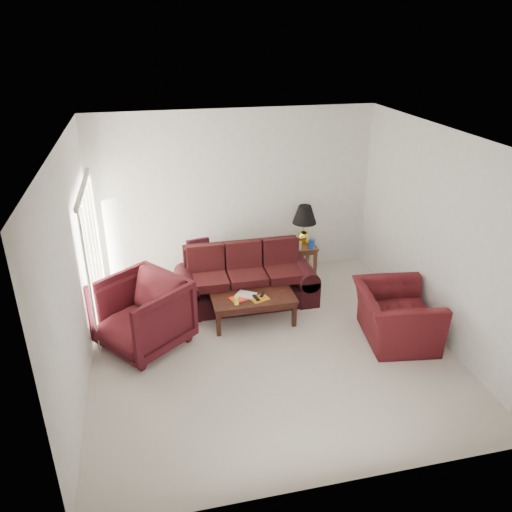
# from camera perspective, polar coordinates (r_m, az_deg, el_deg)

# --- Properties ---
(floor) EXTENTS (5.00, 5.00, 0.00)m
(floor) POSITION_cam_1_polar(r_m,az_deg,el_deg) (7.39, 1.49, -10.14)
(floor) COLOR beige
(floor) RESTS_ON ground
(blinds) EXTENTS (0.10, 2.00, 2.16)m
(blinds) POSITION_cam_1_polar(r_m,az_deg,el_deg) (7.87, -18.20, -0.11)
(blinds) COLOR silver
(blinds) RESTS_ON ground
(sofa) EXTENTS (2.33, 1.08, 0.94)m
(sofa) POSITION_cam_1_polar(r_m,az_deg,el_deg) (8.22, -1.15, -2.42)
(sofa) COLOR black
(sofa) RESTS_ON ground
(throw_pillow) EXTENTS (0.42, 0.27, 0.40)m
(throw_pillow) POSITION_cam_1_polar(r_m,az_deg,el_deg) (8.67, -6.57, 0.68)
(throw_pillow) COLOR black
(throw_pillow) RESTS_ON sofa
(end_table) EXTENTS (0.57, 0.57, 0.56)m
(end_table) POSITION_cam_1_polar(r_m,az_deg,el_deg) (9.32, 5.12, -0.34)
(end_table) COLOR #482F18
(end_table) RESTS_ON ground
(table_lamp) EXTENTS (0.55, 0.55, 0.74)m
(table_lamp) POSITION_cam_1_polar(r_m,az_deg,el_deg) (9.14, 5.53, 3.57)
(table_lamp) COLOR #E4C347
(table_lamp) RESTS_ON end_table
(clock) EXTENTS (0.15, 0.08, 0.15)m
(clock) POSITION_cam_1_polar(r_m,az_deg,el_deg) (9.00, 4.76, 1.19)
(clock) COLOR silver
(clock) RESTS_ON end_table
(blue_canister) EXTENTS (0.12, 0.12, 0.17)m
(blue_canister) POSITION_cam_1_polar(r_m,az_deg,el_deg) (9.06, 6.37, 1.38)
(blue_canister) COLOR #17419B
(blue_canister) RESTS_ON end_table
(picture_frame) EXTENTS (0.12, 0.15, 0.05)m
(picture_frame) POSITION_cam_1_polar(r_m,az_deg,el_deg) (9.33, 4.16, 2.09)
(picture_frame) COLOR silver
(picture_frame) RESTS_ON end_table
(floor_lamp) EXTENTS (0.34, 0.34, 1.73)m
(floor_lamp) POSITION_cam_1_polar(r_m,az_deg,el_deg) (8.57, -15.83, 0.70)
(floor_lamp) COLOR white
(floor_lamp) RESTS_ON ground
(armchair_left) EXTENTS (1.58, 1.57, 1.03)m
(armchair_left) POSITION_cam_1_polar(r_m,az_deg,el_deg) (7.30, -12.92, -6.50)
(armchair_left) COLOR #3D0E13
(armchair_left) RESTS_ON ground
(armchair_right) EXTENTS (1.22, 1.35, 0.79)m
(armchair_right) POSITION_cam_1_polar(r_m,az_deg,el_deg) (7.60, 15.66, -6.55)
(armchair_right) COLOR #471014
(armchair_right) RESTS_ON ground
(coffee_table) EXTENTS (1.35, 0.78, 0.45)m
(coffee_table) POSITION_cam_1_polar(r_m,az_deg,el_deg) (7.81, -0.33, -6.07)
(coffee_table) COLOR black
(coffee_table) RESTS_ON ground
(magazine_red) EXTENTS (0.32, 0.28, 0.02)m
(magazine_red) POSITION_cam_1_polar(r_m,az_deg,el_deg) (7.62, -1.92, -4.88)
(magazine_red) COLOR red
(magazine_red) RESTS_ON coffee_table
(magazine_white) EXTENTS (0.36, 0.34, 0.02)m
(magazine_white) POSITION_cam_1_polar(r_m,az_deg,el_deg) (7.72, -1.15, -4.44)
(magazine_white) COLOR beige
(magazine_white) RESTS_ON coffee_table
(magazine_orange) EXTENTS (0.31, 0.27, 0.02)m
(magazine_orange) POSITION_cam_1_polar(r_m,az_deg,el_deg) (7.62, 0.42, -4.89)
(magazine_orange) COLOR #C07516
(magazine_orange) RESTS_ON coffee_table
(remote_a) EXTENTS (0.08, 0.18, 0.02)m
(remote_a) POSITION_cam_1_polar(r_m,az_deg,el_deg) (7.60, -0.00, -4.79)
(remote_a) COLOR black
(remote_a) RESTS_ON coffee_table
(remote_b) EXTENTS (0.11, 0.16, 0.02)m
(remote_b) POSITION_cam_1_polar(r_m,az_deg,el_deg) (7.70, 0.76, -4.39)
(remote_b) COLOR black
(remote_b) RESTS_ON coffee_table
(yellow_glass) EXTENTS (0.09, 0.09, 0.12)m
(yellow_glass) POSITION_cam_1_polar(r_m,az_deg,el_deg) (7.46, -2.25, -5.12)
(yellow_glass) COLOR #FFF538
(yellow_glass) RESTS_ON coffee_table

